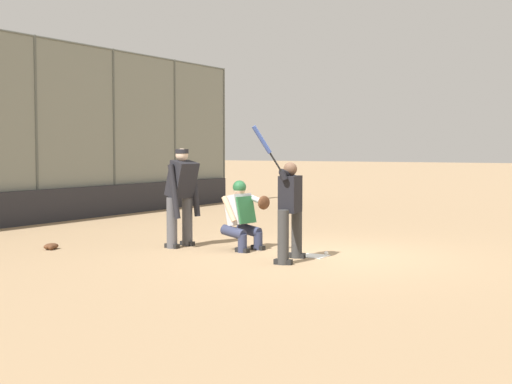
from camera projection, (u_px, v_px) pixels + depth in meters
name	position (u px, v px, depth m)	size (l,w,h in m)	color
ground_plane	(314.00, 256.00, 11.81)	(160.00, 160.00, 0.00)	#9E7F5B
home_plate_marker	(314.00, 256.00, 11.81)	(0.43, 0.43, 0.01)	white
batter_at_plate	(290.00, 207.00, 11.26)	(1.08, 0.57, 2.14)	#333333
catcher_behind_plate	(243.00, 214.00, 12.49)	(0.67, 0.82, 1.23)	#2D334C
umpire_home	(182.00, 194.00, 12.87)	(0.73, 0.48, 1.79)	#4C4C51
spare_bat_near_backstop	(248.00, 215.00, 18.92)	(0.79, 0.44, 0.07)	black
fielding_glove_on_dirt	(51.00, 246.00, 12.62)	(0.30, 0.23, 0.11)	#56331E
baseball_loose	(326.00, 253.00, 11.90)	(0.07, 0.07, 0.07)	white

